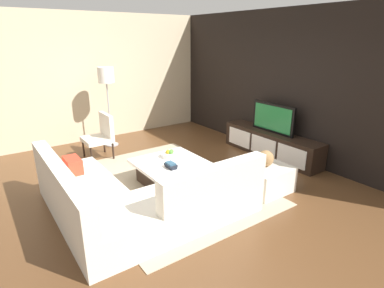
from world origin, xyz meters
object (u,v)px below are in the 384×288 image
object	(u,v)px
ottoman	(264,178)
book_stack	(171,165)
accent_chair_near	(101,133)
media_console	(271,144)
television	(273,118)
floor_lamp	(106,79)
fruit_bowl	(170,154)
decorative_ball	(266,158)
coffee_table	(170,172)
sectional_couch	(133,199)

from	to	relation	value
ottoman	book_stack	size ratio (longest dim) A/B	3.35
accent_chair_near	ottoman	bearing A→B (deg)	37.55
media_console	television	size ratio (longest dim) A/B	2.20
floor_lamp	television	bearing A→B (deg)	43.47
fruit_bowl	decorative_ball	world-z (taller)	decorative_ball
ottoman	fruit_bowl	bearing A→B (deg)	-141.35
floor_lamp	fruit_bowl	world-z (taller)	floor_lamp
accent_chair_near	book_stack	bearing A→B (deg)	18.75
coffee_table	media_console	bearing A→B (deg)	87.51
book_stack	ottoman	bearing A→B (deg)	55.73
accent_chair_near	ottoman	world-z (taller)	accent_chair_near
television	decorative_ball	world-z (taller)	television
book_stack	decorative_ball	bearing A→B (deg)	55.73
accent_chair_near	book_stack	distance (m)	2.05
floor_lamp	fruit_bowl	distance (m)	2.44
ottoman	fruit_bowl	xyz separation A→B (m)	(-1.22, -0.97, 0.23)
floor_lamp	ottoman	xyz separation A→B (m)	(3.43, 1.14, -1.24)
ottoman	television	bearing A→B (deg)	127.53
media_console	book_stack	distance (m)	2.43
sectional_couch	fruit_bowl	xyz separation A→B (m)	(-0.79, 1.05, 0.14)
media_console	floor_lamp	bearing A→B (deg)	-136.54
fruit_bowl	floor_lamp	bearing A→B (deg)	-175.76
fruit_bowl	television	bearing A→B (deg)	82.76
media_console	decorative_ball	bearing A→B (deg)	-52.46
media_console	ottoman	distance (m)	1.54
television	ottoman	xyz separation A→B (m)	(0.94, -1.22, -0.58)
media_console	floor_lamp	xyz separation A→B (m)	(-2.49, -2.36, 1.19)
media_console	sectional_couch	xyz separation A→B (m)	(0.52, -3.24, 0.03)
accent_chair_near	decorative_ball	distance (m)	3.23
media_console	sectional_couch	bearing A→B (deg)	-80.97
sectional_couch	coffee_table	distance (m)	1.13
accent_chair_near	decorative_ball	xyz separation A→B (m)	(2.83, 1.55, 0.03)
sectional_couch	coffee_table	xyz separation A→B (m)	(-0.62, 0.95, -0.08)
television	coffee_table	bearing A→B (deg)	-92.49
coffee_table	fruit_bowl	size ratio (longest dim) A/B	3.75
ottoman	coffee_table	bearing A→B (deg)	-134.00
coffee_table	decorative_ball	size ratio (longest dim) A/B	4.21
television	decorative_ball	size ratio (longest dim) A/B	3.98
accent_chair_near	ottoman	size ratio (longest dim) A/B	1.24
coffee_table	accent_chair_near	xyz separation A→B (m)	(-1.80, -0.47, 0.29)
television	coffee_table	world-z (taller)	television
book_stack	fruit_bowl	bearing A→B (deg)	150.76
accent_chair_near	ottoman	distance (m)	3.24
media_console	fruit_bowl	bearing A→B (deg)	-97.25
floor_lamp	decorative_ball	world-z (taller)	floor_lamp
coffee_table	decorative_ball	xyz separation A→B (m)	(1.04, 1.08, 0.32)
accent_chair_near	decorative_ball	world-z (taller)	accent_chair_near
media_console	television	bearing A→B (deg)	90.00
coffee_table	accent_chair_near	distance (m)	1.88
floor_lamp	ottoman	bearing A→B (deg)	18.36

